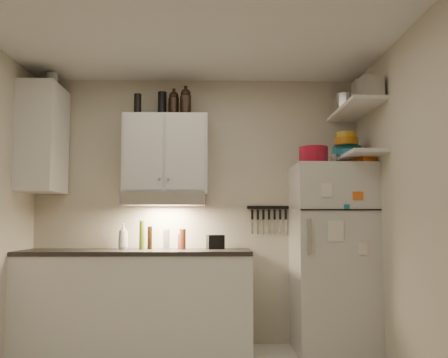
{
  "coord_description": "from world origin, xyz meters",
  "views": [
    {
      "loc": [
        0.16,
        -3.43,
        1.17
      ],
      "look_at": [
        0.25,
        0.9,
        1.55
      ],
      "focal_mm": 40.0,
      "sensor_mm": 36.0,
      "label": 1
    }
  ],
  "objects": [
    {
      "name": "growler_b",
      "position": [
        -0.11,
        1.26,
        2.33
      ],
      "size": [
        0.14,
        0.14,
        0.25
      ],
      "primitive_type": null,
      "rotation": [
        0.0,
        0.0,
        0.37
      ],
      "color": "black",
      "rests_on": "upper_cabinet"
    },
    {
      "name": "vinegar_bottle",
      "position": [
        -0.44,
        1.3,
        1.03
      ],
      "size": [
        0.06,
        0.06,
        0.22
      ],
      "primitive_type": "cylinder",
      "rotation": [
        0.0,
        0.0,
        -0.4
      ],
      "color": "black",
      "rests_on": "countertop"
    },
    {
      "name": "thermos_a",
      "position": [
        -0.35,
        1.36,
        2.32
      ],
      "size": [
        0.1,
        0.1,
        0.24
      ],
      "primitive_type": "cylinder",
      "rotation": [
        0.0,
        0.0,
        0.27
      ],
      "color": "black",
      "rests_on": "upper_cabinet"
    },
    {
      "name": "bowl_teal",
      "position": [
        1.42,
        1.2,
        1.83
      ],
      "size": [
        0.27,
        0.27,
        0.11
      ],
      "primitive_type": "cylinder",
      "color": "#186E86",
      "rests_on": "shelf_lo"
    },
    {
      "name": "clear_bottle",
      "position": [
        -0.28,
        1.28,
        1.01
      ],
      "size": [
        0.07,
        0.07,
        0.19
      ],
      "primitive_type": "cylinder",
      "rotation": [
        0.0,
        0.0,
        -0.12
      ],
      "color": "silver",
      "rests_on": "countertop"
    },
    {
      "name": "thermos_b",
      "position": [
        -0.57,
        1.29,
        2.3
      ],
      "size": [
        0.07,
        0.07,
        0.2
      ],
      "primitive_type": "cylinder",
      "rotation": [
        0.0,
        0.0,
        0.06
      ],
      "color": "black",
      "rests_on": "upper_cabinet"
    },
    {
      "name": "knife_strip",
      "position": [
        0.7,
        1.49,
        1.32
      ],
      "size": [
        0.42,
        0.02,
        0.03
      ],
      "primitive_type": "cube",
      "color": "black",
      "rests_on": "back_wall"
    },
    {
      "name": "growler_a",
      "position": [
        -0.23,
        1.3,
        2.32
      ],
      "size": [
        0.12,
        0.12,
        0.24
      ],
      "primitive_type": null,
      "rotation": [
        0.0,
        0.0,
        0.16
      ],
      "color": "black",
      "rests_on": "upper_cabinet"
    },
    {
      "name": "tin_a",
      "position": [
        1.52,
        0.91,
        2.32
      ],
      "size": [
        0.22,
        0.2,
        0.22
      ],
      "primitive_type": "cube",
      "rotation": [
        0.0,
        0.0,
        -0.02
      ],
      "color": "#AAAAAD",
      "rests_on": "shelf_hi"
    },
    {
      "name": "bowl_orange",
      "position": [
        1.39,
        1.11,
        1.92
      ],
      "size": [
        0.22,
        0.22,
        0.07
      ],
      "primitive_type": "cylinder",
      "color": "#B96711",
      "rests_on": "bowl_teal"
    },
    {
      "name": "plates",
      "position": [
        1.4,
        1.03,
        1.8
      ],
      "size": [
        0.24,
        0.24,
        0.05
      ],
      "primitive_type": "cylinder",
      "rotation": [
        0.0,
        0.0,
        0.1
      ],
      "color": "#186E86",
      "rests_on": "shelf_lo"
    },
    {
      "name": "ceiling",
      "position": [
        0.0,
        0.0,
        2.61
      ],
      "size": [
        3.2,
        3.0,
        0.02
      ],
      "primitive_type": "cube",
      "color": "silver",
      "rests_on": "ground"
    },
    {
      "name": "stock_pot",
      "position": [
        1.45,
        1.31,
        2.31
      ],
      "size": [
        0.32,
        0.32,
        0.19
      ],
      "primitive_type": "cylinder",
      "rotation": [
        0.0,
        0.0,
        0.21
      ],
      "color": "silver",
      "rests_on": "shelf_hi"
    },
    {
      "name": "shelf_lo",
      "position": [
        1.45,
        1.02,
        1.76
      ],
      "size": [
        0.3,
        0.95,
        0.03
      ],
      "primitive_type": "cube",
      "color": "white",
      "rests_on": "right_wall"
    },
    {
      "name": "upper_cabinet",
      "position": [
        -0.3,
        1.33,
        1.83
      ],
      "size": [
        0.8,
        0.33,
        0.75
      ],
      "primitive_type": "cube",
      "color": "white",
      "rests_on": "back_wall"
    },
    {
      "name": "oil_bottle",
      "position": [
        -0.51,
        1.26,
        1.05
      ],
      "size": [
        0.05,
        0.05,
        0.27
      ],
      "primitive_type": "cylinder",
      "rotation": [
        0.0,
        0.0,
        0.05
      ],
      "color": "#516519",
      "rests_on": "countertop"
    },
    {
      "name": "bowl_yellow",
      "position": [
        1.39,
        1.11,
        1.98
      ],
      "size": [
        0.17,
        0.17,
        0.05
      ],
      "primitive_type": "cylinder",
      "color": "gold",
      "rests_on": "bowl_orange"
    },
    {
      "name": "shelf_hi",
      "position": [
        1.45,
        1.02,
        2.2
      ],
      "size": [
        0.3,
        0.95,
        0.03
      ],
      "primitive_type": "cube",
      "color": "white",
      "rests_on": "right_wall"
    },
    {
      "name": "red_jar",
      "position": [
        -0.14,
        1.33,
        0.99
      ],
      "size": [
        0.09,
        0.09,
        0.14
      ],
      "primitive_type": "cylinder",
      "rotation": [
        0.0,
        0.0,
        0.35
      ],
      "color": "maroon",
      "rests_on": "countertop"
    },
    {
      "name": "pepper_mill",
      "position": [
        -0.13,
        1.27,
        1.02
      ],
      "size": [
        0.08,
        0.08,
        0.19
      ],
      "primitive_type": "cylinder",
      "rotation": [
        0.0,
        0.0,
        -0.42
      ],
      "color": "brown",
      "rests_on": "countertop"
    },
    {
      "name": "range_hood",
      "position": [
        -0.3,
        1.27,
        1.39
      ],
      "size": [
        0.76,
        0.46,
        0.12
      ],
      "primitive_type": "cube",
      "color": "silver",
      "rests_on": "back_wall"
    },
    {
      "name": "side_cabinet",
      "position": [
        -1.44,
        1.2,
        1.95
      ],
      "size": [
        0.33,
        0.55,
        1.0
      ],
      "primitive_type": "cube",
      "color": "white",
      "rests_on": "left_wall"
    },
    {
      "name": "soap_bottle",
      "position": [
        -0.7,
        1.36,
        1.06
      ],
      "size": [
        0.11,
        0.11,
        0.27
      ],
      "primitive_type": "imported",
      "rotation": [
        0.0,
        0.0,
        0.09
      ],
      "color": "white",
      "rests_on": "countertop"
    },
    {
      "name": "fridge",
      "position": [
        1.25,
        1.16,
        0.85
      ],
      "size": [
        0.7,
        0.68,
        1.7
      ],
      "primitive_type": "cube",
      "color": "silver",
      "rests_on": "floor"
    },
    {
      "name": "countertop",
      "position": [
        -0.55,
        1.2,
        0.9
      ],
      "size": [
        2.1,
        0.62,
        0.04
      ],
      "primitive_type": "cube",
      "color": "#292523",
      "rests_on": "base_cabinet"
    },
    {
      "name": "base_cabinet",
      "position": [
        -0.55,
        1.2,
        0.44
      ],
      "size": [
        2.1,
        0.6,
        0.88
      ],
      "primitive_type": "cube",
      "color": "white",
      "rests_on": "floor"
    },
    {
      "name": "back_wall",
      "position": [
        0.0,
        1.51,
        1.3
      ],
      "size": [
        3.2,
        0.02,
        2.6
      ],
      "primitive_type": "cube",
      "color": "beige",
      "rests_on": "ground"
    },
    {
      "name": "caddy",
      "position": [
        0.18,
        1.34,
        0.99
      ],
      "size": [
        0.18,
        0.15,
        0.13
      ],
      "primitive_type": "cube",
      "rotation": [
        0.0,
        0.0,
        0.25
      ],
      "color": "black",
      "rests_on": "countertop"
    },
    {
      "name": "dutch_oven",
      "position": [
        1.06,
        1.01,
        1.78
      ],
      "size": [
        0.31,
        0.31,
        0.15
      ],
      "primitive_type": "cylinder",
      "rotation": [
        0.0,
        0.0,
        0.21
      ],
      "color": "maroon",
      "rests_on": "fridge"
    },
    {
      "name": "book_stack",
      "position": [
        1.53,
        1.0,
        1.75
      ],
      "size": [
        0.29,
        0.33,
        0.09
      ],
      "primitive_type": "cube",
      "rotation": [
        0.0,
        0.0,
        0.33
      ],
      "color": "orange",
      "rests_on": "fridge"
    },
    {
      "name": "side_jar",
      "position": [
        -1.38,
        1.24,
        2.52
      ],
      "size": [
        0.11,
        0.11,
        0.14
      ],
      "primitive_type": "cylinder",
      "rotation": [
        0.0,
        0.0,
        0.11
      ],
      "color": "silver",
      "rests_on": "side_cabinet"
    },
    {
      "name": "spice_jar",
      "position": [
        1.27,
        1.14,
        1.75
      ],
      "size": [
        0.07,
        0.07,
        0.1
      ],
      "primitive_type": "cylinder",
      "rotation": [
        0.0,
        0.0,
        -0.16
      ],
      "color": "silver",
      "rests_on": "fridge"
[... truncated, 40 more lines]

